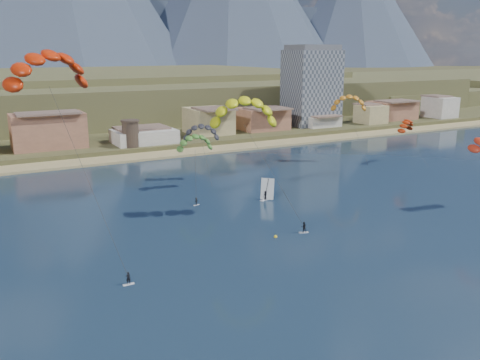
% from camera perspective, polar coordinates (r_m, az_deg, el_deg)
% --- Properties ---
extents(ground, '(2400.00, 2400.00, 0.00)m').
position_cam_1_polar(ground, '(67.92, 13.37, -14.16)').
color(ground, black).
rests_on(ground, ground).
extents(beach, '(2200.00, 12.00, 0.90)m').
position_cam_1_polar(beach, '(158.47, -12.85, 2.37)').
color(beach, tan).
rests_on(beach, ground).
extents(land, '(2200.00, 900.00, 4.00)m').
position_cam_1_polar(land, '(606.00, -24.90, 9.93)').
color(land, brown).
rests_on(land, ground).
extents(foothills, '(940.00, 210.00, 18.00)m').
position_cam_1_polar(foothills, '(284.34, -15.65, 9.12)').
color(foothills, brown).
rests_on(foothills, ground).
extents(apartment_tower, '(20.00, 16.00, 32.00)m').
position_cam_1_polar(apartment_tower, '(213.50, 7.95, 10.33)').
color(apartment_tower, gray).
rests_on(apartment_tower, ground).
extents(watchtower, '(5.82, 5.82, 8.60)m').
position_cam_1_polar(watchtower, '(166.31, -12.07, 5.11)').
color(watchtower, '#47382D').
rests_on(watchtower, ground).
extents(kitesurfer_red, '(14.07, 18.94, 34.18)m').
position_cam_1_polar(kitesurfer_red, '(80.18, -20.65, 11.99)').
color(kitesurfer_red, silver).
rests_on(kitesurfer_red, ground).
extents(kitesurfer_yellow, '(14.30, 18.57, 26.13)m').
position_cam_1_polar(kitesurfer_yellow, '(96.94, 0.46, 8.08)').
color(kitesurfer_yellow, silver).
rests_on(kitesurfer_yellow, ground).
extents(kitesurfer_green, '(10.50, 14.39, 16.54)m').
position_cam_1_polar(kitesurfer_green, '(119.05, -5.04, 4.42)').
color(kitesurfer_green, silver).
rests_on(kitesurfer_green, ground).
extents(distant_kite_dark, '(9.95, 7.37, 16.21)m').
position_cam_1_polar(distant_kite_dark, '(127.12, -4.34, 5.62)').
color(distant_kite_dark, '#262626').
rests_on(distant_kite_dark, ground).
extents(distant_kite_orange, '(11.07, 9.05, 21.25)m').
position_cam_1_polar(distant_kite_orange, '(151.35, 12.03, 8.68)').
color(distant_kite_orange, '#262626').
rests_on(distant_kite_orange, ground).
extents(distant_kite_red, '(8.52, 7.12, 14.74)m').
position_cam_1_polar(distant_kite_red, '(153.97, 17.96, 5.99)').
color(distant_kite_red, '#262626').
rests_on(distant_kite_red, ground).
extents(windsurfer, '(2.78, 3.05, 4.77)m').
position_cam_1_polar(windsurfer, '(112.15, 2.94, -1.48)').
color(windsurfer, silver).
rests_on(windsurfer, ground).
extents(buoy, '(0.60, 0.60, 0.60)m').
position_cam_1_polar(buoy, '(90.66, 3.98, -6.30)').
color(buoy, yellow).
rests_on(buoy, ground).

